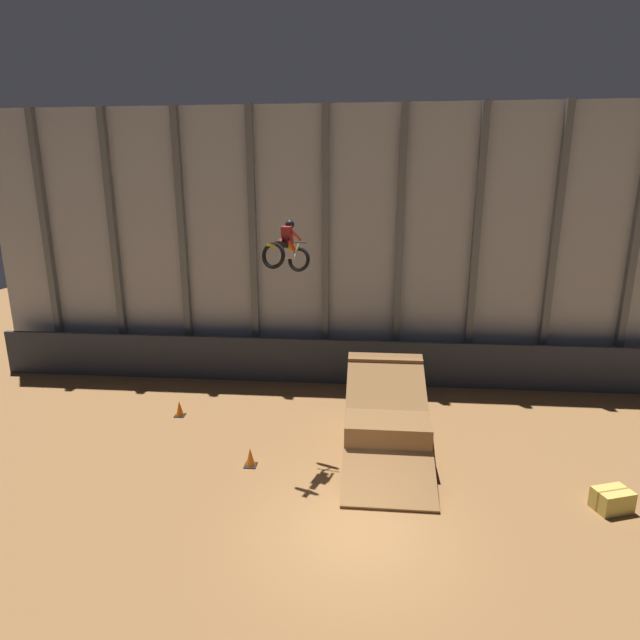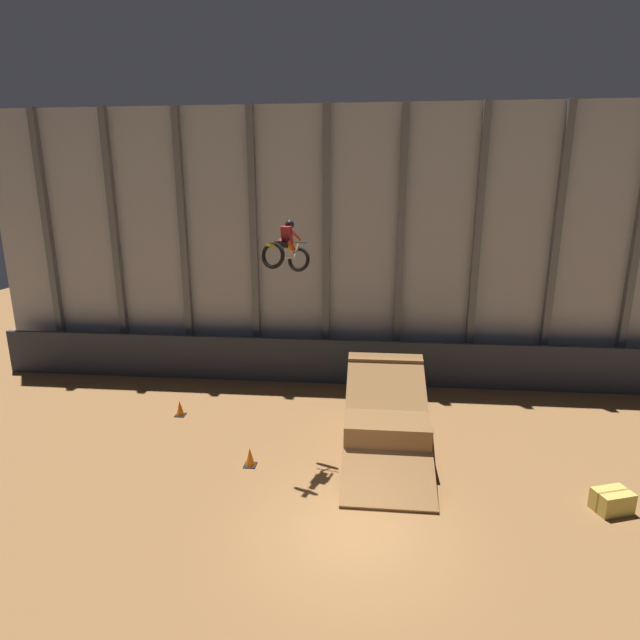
{
  "view_description": "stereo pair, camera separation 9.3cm",
  "coord_description": "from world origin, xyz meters",
  "px_view_note": "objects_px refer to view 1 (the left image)",
  "views": [
    {
      "loc": [
        0.16,
        -10.31,
        7.93
      ],
      "look_at": [
        -1.25,
        4.96,
        3.95
      ],
      "focal_mm": 28.0,
      "sensor_mm": 36.0,
      "label": 1
    },
    {
      "loc": [
        0.25,
        -10.3,
        7.93
      ],
      "look_at": [
        -1.25,
        4.96,
        3.95
      ],
      "focal_mm": 28.0,
      "sensor_mm": 36.0,
      "label": 2
    }
  ],
  "objects_px": {
    "traffic_cone_near_ramp": "(250,457)",
    "dirt_ramp": "(385,417)",
    "traffic_cone_arena_edge": "(180,409)",
    "hay_bale_trackside": "(612,500)",
    "rider_bike_solo": "(287,249)"
  },
  "relations": [
    {
      "from": "dirt_ramp",
      "to": "traffic_cone_arena_edge",
      "type": "distance_m",
      "value": 7.48
    },
    {
      "from": "rider_bike_solo",
      "to": "hay_bale_trackside",
      "type": "relative_size",
      "value": 1.7
    },
    {
      "from": "dirt_ramp",
      "to": "hay_bale_trackside",
      "type": "height_order",
      "value": "dirt_ramp"
    },
    {
      "from": "rider_bike_solo",
      "to": "traffic_cone_near_ramp",
      "type": "bearing_deg",
      "value": -115.12
    },
    {
      "from": "dirt_ramp",
      "to": "traffic_cone_arena_edge",
      "type": "xyz_separation_m",
      "value": [
        -7.36,
        1.26,
        -0.58
      ]
    },
    {
      "from": "dirt_ramp",
      "to": "rider_bike_solo",
      "type": "relative_size",
      "value": 3.09
    },
    {
      "from": "rider_bike_solo",
      "to": "traffic_cone_near_ramp",
      "type": "xyz_separation_m",
      "value": [
        -1.05,
        -0.96,
        -6.05
      ]
    },
    {
      "from": "rider_bike_solo",
      "to": "traffic_cone_near_ramp",
      "type": "distance_m",
      "value": 6.21
    },
    {
      "from": "dirt_ramp",
      "to": "traffic_cone_arena_edge",
      "type": "height_order",
      "value": "dirt_ramp"
    },
    {
      "from": "traffic_cone_arena_edge",
      "to": "hay_bale_trackside",
      "type": "height_order",
      "value": "traffic_cone_arena_edge"
    },
    {
      "from": "traffic_cone_near_ramp",
      "to": "dirt_ramp",
      "type": "bearing_deg",
      "value": 24.81
    },
    {
      "from": "traffic_cone_arena_edge",
      "to": "rider_bike_solo",
      "type": "bearing_deg",
      "value": -26.16
    },
    {
      "from": "rider_bike_solo",
      "to": "traffic_cone_near_ramp",
      "type": "height_order",
      "value": "rider_bike_solo"
    },
    {
      "from": "dirt_ramp",
      "to": "rider_bike_solo",
      "type": "xyz_separation_m",
      "value": [
        -2.97,
        -0.9,
        5.47
      ]
    },
    {
      "from": "hay_bale_trackside",
      "to": "traffic_cone_arena_edge",
      "type": "bearing_deg",
      "value": 161.58
    }
  ]
}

